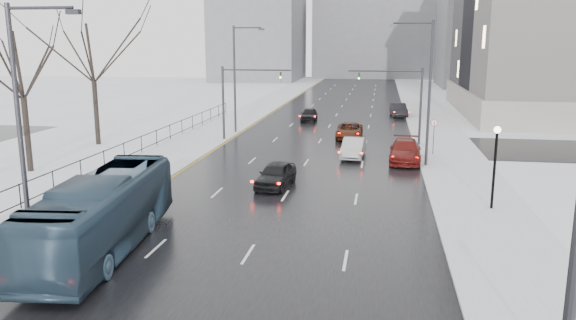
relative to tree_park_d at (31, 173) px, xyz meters
The scene contains 26 objects.
road 31.51m from the tree_park_d, 55.60° to the left, with size 16.00×150.00×0.04m, color black.
cross_road 22.65m from the tree_park_d, 38.19° to the left, with size 130.00×10.00×0.04m, color black.
sidewalk_left 27.01m from the tree_park_d, 74.32° to the left, with size 5.00×150.00×0.16m, color silver.
sidewalk_right 38.43m from the tree_park_d, 42.57° to the left, with size 5.00×150.00×0.16m, color silver.
park_strip 26.09m from the tree_park_d, 94.84° to the left, with size 14.00×150.00×0.12m, color white.
tree_park_d is the anchor object (origin of this frame).
tree_park_e 10.01m from the tree_park_d, 92.29° to the left, with size 9.45×9.45×13.50m, color black, non-canonical shape.
iron_fence 6.31m from the tree_park_d, 39.81° to the right, with size 0.06×70.00×1.30m.
streetlight_r_near 35.80m from the tree_park_d, 42.75° to the right, with size 2.95×0.25×10.00m.
streetlight_r_mid 27.24m from the tree_park_d, 13.01° to the left, with size 2.95×0.25×10.00m.
streetlight_l_near 17.90m from the tree_park_d, 55.47° to the right, with size 2.95×0.25×10.00m.
streetlight_l_far 21.17m from the tree_park_d, 61.85° to the left, with size 2.95×0.25×10.00m.
lamppost_r_mid 29.23m from the tree_park_d, ahead, with size 0.36×0.36×4.28m.
mast_signal_right 29.05m from the tree_park_d, 29.12° to the left, with size 6.10×0.33×6.50m.
mast_signal_left 17.96m from the tree_park_d, 53.20° to the left, with size 6.10×0.33×6.50m.
no_uturn_sign 28.88m from the tree_park_d, 20.32° to the left, with size 0.60×0.06×2.70m.
bldg_far_right 93.70m from the tree_park_d, 60.51° to the left, with size 24.00×20.00×22.00m, color slate.
bldg_far_left 92.17m from the tree_park_d, 92.64° to the left, with size 18.00×22.00×28.00m, color slate.
bldg_far_center 108.59m from the tree_park_d, 78.38° to the left, with size 30.00×18.00×18.00m, color slate.
bus 17.21m from the tree_park_d, 46.61° to the right, with size 2.66×11.39×3.17m, color #2E465A.
sedan_center_near 16.95m from the tree_park_d, ahead, with size 1.74×4.33×1.47m, color black.
sedan_right_near 22.67m from the tree_park_d, 21.72° to the left, with size 1.55×4.44×1.46m, color #ACAAAF.
sedan_right_cross 26.31m from the tree_park_d, 39.63° to the left, with size 2.30×4.98×1.38m, color #481B0C.
sedan_right_far 25.93m from the tree_park_d, 16.74° to the left, with size 2.21×5.44×1.58m, color #601310.
sedan_center_far 31.33m from the tree_park_d, 60.89° to the left, with size 1.66×4.13×1.41m, color black.
sedan_right_distant 41.21m from the tree_park_d, 52.64° to the left, with size 1.59×4.55×1.50m, color black.
Camera 1 is at (5.21, 0.81, 8.64)m, focal length 35.00 mm.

